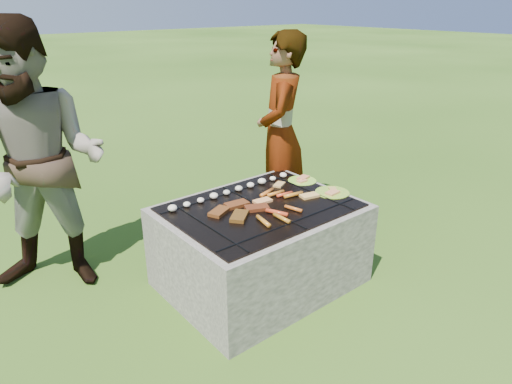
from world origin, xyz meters
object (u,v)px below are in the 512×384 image
Objects in this scene: cook at (281,134)px; plate_near at (332,193)px; bystander at (40,163)px; plate_far at (302,181)px; fire_pit at (260,248)px.

plate_near is at bearing 31.66° from cook.
plate_near is 0.18× the size of bystander.
cook is at bearing 76.46° from plate_near.
plate_near is 0.19× the size of cook.
bystander reaches higher than plate_far.
plate_far is 1.88m from bystander.
plate_near is at bearing -90.52° from plate_far.
plate_far and plate_near have the same top height.
fire_pit is at bearing -1.72° from bystander.
bystander is (-1.13, 0.92, 0.64)m from fire_pit.
plate_far is 0.55m from cook.
fire_pit is at bearing -4.81° from cook.
plate_near is 0.83m from cook.
plate_far is at bearing 23.41° from cook.
fire_pit is 0.71× the size of bystander.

